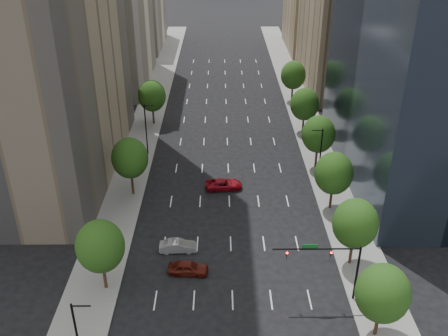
{
  "coord_description": "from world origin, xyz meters",
  "views": [
    {
      "loc": [
        -1.25,
        -10.75,
        38.17
      ],
      "look_at": [
        -0.8,
        45.19,
        8.0
      ],
      "focal_mm": 40.18,
      "sensor_mm": 36.0,
      "label": 1
    }
  ],
  "objects_px": {
    "car_silver": "(178,246)",
    "car_maroon": "(188,268)",
    "car_red_far": "(224,184)",
    "traffic_signal": "(335,262)"
  },
  "relations": [
    {
      "from": "traffic_signal",
      "to": "car_maroon",
      "type": "bearing_deg",
      "value": 164.18
    },
    {
      "from": "car_maroon",
      "to": "car_red_far",
      "type": "relative_size",
      "value": 0.85
    },
    {
      "from": "traffic_signal",
      "to": "car_silver",
      "type": "height_order",
      "value": "traffic_signal"
    },
    {
      "from": "car_silver",
      "to": "car_maroon",
      "type": "bearing_deg",
      "value": -163.16
    },
    {
      "from": "car_silver",
      "to": "car_red_far",
      "type": "relative_size",
      "value": 0.84
    },
    {
      "from": "traffic_signal",
      "to": "car_red_far",
      "type": "bearing_deg",
      "value": 115.66
    },
    {
      "from": "car_red_far",
      "to": "car_maroon",
      "type": "bearing_deg",
      "value": 162.12
    },
    {
      "from": "car_silver",
      "to": "car_red_far",
      "type": "bearing_deg",
      "value": -23.3
    },
    {
      "from": "traffic_signal",
      "to": "car_silver",
      "type": "xyz_separation_m",
      "value": [
        -17.0,
        8.59,
        -4.42
      ]
    },
    {
      "from": "car_maroon",
      "to": "car_red_far",
      "type": "height_order",
      "value": "car_maroon"
    }
  ]
}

